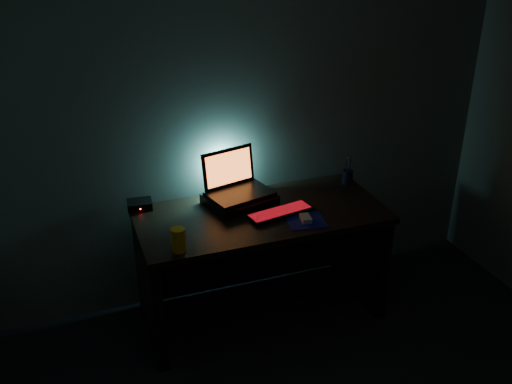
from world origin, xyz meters
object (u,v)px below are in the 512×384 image
(router, at_px, (140,205))
(mouse, at_px, (306,218))
(keyboard, at_px, (280,213))
(pen_cup, at_px, (347,177))
(juice_glass, at_px, (179,240))
(laptop, at_px, (235,183))

(router, bearing_deg, mouse, -24.01)
(keyboard, bearing_deg, pen_cup, 12.45)
(pen_cup, distance_m, juice_glass, 1.32)
(mouse, distance_m, pen_cup, 0.61)
(keyboard, height_order, router, router)
(keyboard, relative_size, pen_cup, 4.33)
(juice_glass, distance_m, router, 0.58)
(laptop, distance_m, router, 0.60)
(pen_cup, distance_m, router, 1.37)
(keyboard, xyz_separation_m, pen_cup, (0.58, 0.25, 0.04))
(laptop, relative_size, router, 2.77)
(mouse, bearing_deg, keyboard, 139.20)
(keyboard, height_order, pen_cup, pen_cup)
(laptop, distance_m, juice_glass, 0.66)
(pen_cup, relative_size, router, 0.62)
(keyboard, distance_m, router, 0.86)
(laptop, bearing_deg, keyboard, -68.87)
(keyboard, bearing_deg, mouse, -59.94)
(juice_glass, relative_size, router, 0.85)
(mouse, relative_size, router, 0.59)
(laptop, xyz_separation_m, mouse, (0.30, -0.40, -0.10))
(mouse, xyz_separation_m, router, (-0.89, 0.49, 0.01))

